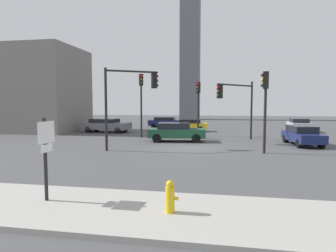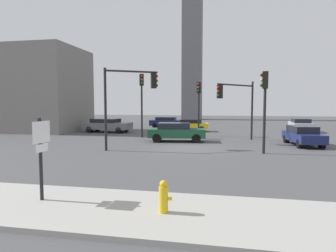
# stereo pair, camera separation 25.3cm
# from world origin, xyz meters

# --- Properties ---
(ground_plane) EXTENTS (107.57, 107.57, 0.00)m
(ground_plane) POSITION_xyz_m (0.00, 0.00, 0.00)
(ground_plane) COLOR #4C4C4F
(sidewalk_corner) EXTENTS (33.14, 3.21, 0.15)m
(sidewalk_corner) POSITION_xyz_m (0.00, -11.83, 0.07)
(sidewalk_corner) COLOR #A8A59E
(sidewalk_corner) RESTS_ON ground_plane
(direction_sign) EXTENTS (0.14, 0.72, 2.41)m
(direction_sign) POSITION_xyz_m (-2.88, -11.62, 1.64)
(direction_sign) COLOR black
(direction_sign) RESTS_ON ground_plane
(traffic_light_0) EXTENTS (0.44, 0.49, 5.54)m
(traffic_light_0) POSITION_xyz_m (-4.69, 5.24, 3.84)
(traffic_light_0) COLOR black
(traffic_light_0) RESTS_ON ground_plane
(traffic_light_1) EXTENTS (2.91, 3.25, 4.78)m
(traffic_light_1) POSITION_xyz_m (3.29, 4.01, 3.38)
(traffic_light_1) COLOR black
(traffic_light_1) RESTS_ON ground_plane
(traffic_light_2) EXTENTS (3.09, 1.87, 5.20)m
(traffic_light_2) POSITION_xyz_m (-3.60, -1.26, 3.75)
(traffic_light_2) COLOR black
(traffic_light_2) RESTS_ON ground_plane
(traffic_light_3) EXTENTS (0.39, 0.49, 4.93)m
(traffic_light_3) POSITION_xyz_m (0.10, 7.29, 3.45)
(traffic_light_3) COLOR black
(traffic_light_3) RESTS_ON ground_plane
(traffic_light_4) EXTENTS (0.48, 0.37, 4.85)m
(traffic_light_4) POSITION_xyz_m (4.67, -1.30, 3.39)
(traffic_light_4) COLOR black
(traffic_light_4) RESTS_ON ground_plane
(fire_hydrant) EXTENTS (0.34, 0.24, 0.85)m
(fire_hydrant) POSITION_xyz_m (0.80, -11.91, 0.56)
(fire_hydrant) COLOR gold
(fire_hydrant) RESTS_ON ground_plane
(car_0) EXTENTS (2.15, 4.17, 1.39)m
(car_0) POSITION_xyz_m (7.89, 2.74, 0.73)
(car_0) COLOR navy
(car_0) RESTS_ON ground_plane
(car_1) EXTENTS (4.90, 2.38, 1.41)m
(car_1) POSITION_xyz_m (-9.57, 9.16, 0.76)
(car_1) COLOR slate
(car_1) RESTS_ON ground_plane
(car_2) EXTENTS (4.31, 2.02, 1.34)m
(car_2) POSITION_xyz_m (-4.45, 15.64, 0.72)
(car_2) COLOR navy
(car_2) RESTS_ON ground_plane
(car_3) EXTENTS (4.58, 2.35, 1.47)m
(car_3) POSITION_xyz_m (-1.31, 3.17, 0.79)
(car_3) COLOR #19472D
(car_3) RESTS_ON ground_plane
(car_4) EXTENTS (2.05, 4.36, 1.41)m
(car_4) POSITION_xyz_m (10.37, 13.43, 0.75)
(car_4) COLOR #ADB2B7
(car_4) RESTS_ON ground_plane
(car_5) EXTENTS (4.14, 2.06, 1.29)m
(car_5) POSITION_xyz_m (-1.23, 11.66, 0.69)
(car_5) COLOR yellow
(car_5) RESTS_ON ground_plane
(building_flank) EXTENTS (15.43, 7.69, 8.90)m
(building_flank) POSITION_xyz_m (-20.60, 9.32, 4.45)
(building_flank) COLOR gray
(building_flank) RESTS_ON ground_plane
(skyline_tower) EXTENTS (3.57, 3.57, 28.57)m
(skyline_tower) POSITION_xyz_m (-3.53, 35.57, 14.28)
(skyline_tower) COLOR slate
(skyline_tower) RESTS_ON ground_plane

